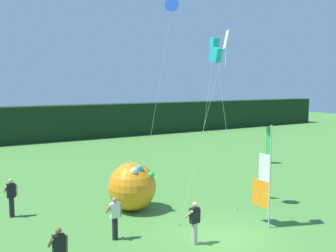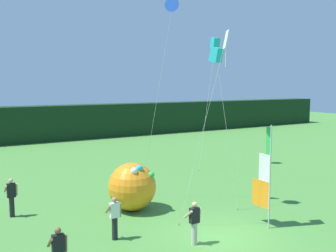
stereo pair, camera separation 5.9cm
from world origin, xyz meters
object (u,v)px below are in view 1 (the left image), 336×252
at_px(kite_cyan_box_3, 216,56).
at_px(kite_cyan_box_2, 214,44).
at_px(banner_flag, 265,178).
at_px(person_near_banner, 11,197).
at_px(inflatable_balloon, 132,186).
at_px(kite_blue_delta_0, 172,7).
at_px(kite_white_diamond_4, 222,54).
at_px(person_mid_field, 115,217).
at_px(person_far_left, 195,222).

bearing_deg(kite_cyan_box_3, kite_cyan_box_2, 52.83).
relative_size(banner_flag, person_near_banner, 2.45).
distance_m(inflatable_balloon, kite_cyan_box_3, 7.26).
height_order(person_near_banner, kite_blue_delta_0, kite_blue_delta_0).
xyz_separation_m(kite_cyan_box_2, kite_cyan_box_3, (-5.79, -7.63, -1.54)).
height_order(kite_cyan_box_2, kite_white_diamond_4, kite_cyan_box_2).
bearing_deg(kite_cyan_box_3, person_mid_field, -168.58).
bearing_deg(person_near_banner, kite_white_diamond_4, -39.62).
height_order(banner_flag, person_far_left, banner_flag).
distance_m(inflatable_balloon, kite_blue_delta_0, 8.66).
xyz_separation_m(person_far_left, kite_cyan_box_2, (9.08, 10.69, 7.91)).
height_order(person_far_left, kite_blue_delta_0, kite_blue_delta_0).
xyz_separation_m(person_near_banner, kite_blue_delta_0, (7.13, -2.07, 8.60)).
bearing_deg(kite_blue_delta_0, inflatable_balloon, 175.77).
distance_m(kite_blue_delta_0, kite_white_diamond_4, 4.54).
relative_size(person_near_banner, inflatable_balloon, 0.77).
bearing_deg(inflatable_balloon, person_far_left, -86.45).
bearing_deg(kite_cyan_box_3, kite_white_diamond_4, -123.07).
distance_m(kite_cyan_box_2, kite_white_diamond_4, 12.46).
bearing_deg(kite_cyan_box_2, person_near_banner, -164.22).
xyz_separation_m(inflatable_balloon, kite_white_diamond_4, (2.07, -3.97, 5.94)).
distance_m(person_far_left, inflatable_balloon, 4.73).
distance_m(person_mid_field, kite_cyan_box_2, 16.43).
distance_m(banner_flag, kite_cyan_box_2, 13.75).
bearing_deg(person_far_left, kite_blue_delta_0, 68.47).
bearing_deg(person_near_banner, banner_flag, -36.48).
height_order(inflatable_balloon, kite_cyan_box_2, kite_cyan_box_2).
bearing_deg(person_mid_field, kite_white_diamond_4, -15.97).
bearing_deg(person_mid_field, banner_flag, -17.55).
distance_m(kite_cyan_box_3, kite_white_diamond_4, 2.78).
bearing_deg(person_far_left, kite_cyan_box_3, 42.91).
relative_size(inflatable_balloon, kite_blue_delta_0, 0.23).
xyz_separation_m(kite_blue_delta_0, kite_cyan_box_3, (1.50, -1.49, -2.30)).
bearing_deg(inflatable_balloon, kite_blue_delta_0, -4.23).
distance_m(banner_flag, kite_blue_delta_0, 8.91).
relative_size(person_near_banner, person_mid_field, 1.05).
bearing_deg(banner_flag, inflatable_balloon, 129.55).
height_order(person_near_banner, person_mid_field, person_near_banner).
distance_m(person_near_banner, inflatable_balloon, 5.39).
relative_size(person_near_banner, person_far_left, 1.08).
xyz_separation_m(person_mid_field, kite_blue_delta_0, (4.15, 2.63, 8.65)).
relative_size(banner_flag, inflatable_balloon, 1.90).
relative_size(kite_cyan_box_2, kite_cyan_box_3, 1.21).
relative_size(person_far_left, kite_blue_delta_0, 0.16).
bearing_deg(person_near_banner, kite_blue_delta_0, -16.16).
relative_size(person_near_banner, kite_blue_delta_0, 0.18).
relative_size(person_far_left, kite_white_diamond_4, 0.20).
relative_size(person_mid_field, kite_white_diamond_4, 0.21).
xyz_separation_m(banner_flag, kite_cyan_box_3, (-0.26, 3.01, 5.18)).
relative_size(inflatable_balloon, kite_cyan_box_2, 0.25).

